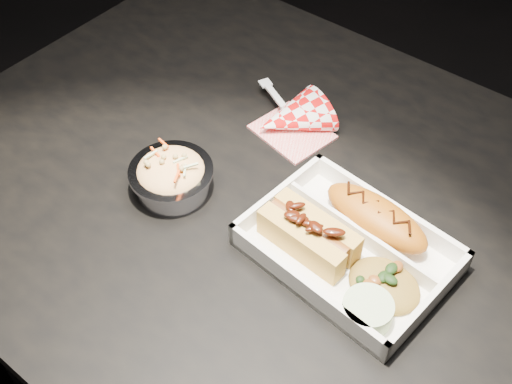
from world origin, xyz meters
TOP-DOWN VIEW (x-y plane):
  - dining_table at (0.00, 0.00)m, footprint 1.20×0.80m
  - food_tray at (0.07, -0.03)m, footprint 0.27×0.20m
  - fried_pastry at (0.07, 0.02)m, footprint 0.16×0.08m
  - hotdog at (0.02, -0.05)m, footprint 0.13×0.07m
  - fried_rice_mound at (0.13, -0.05)m, footprint 0.10×0.08m
  - cupcake_liner at (0.14, -0.10)m, footprint 0.06×0.06m
  - foil_coleslaw_cup at (-0.19, -0.09)m, footprint 0.12×0.12m
  - napkin_fork at (-0.13, 0.12)m, footprint 0.17×0.14m

SIDE VIEW (x-z plane):
  - dining_table at x=0.00m, z-range 0.28..1.03m
  - food_tray at x=0.07m, z-range 0.74..0.78m
  - napkin_fork at x=-0.13m, z-range 0.72..0.82m
  - cupcake_liner at x=0.14m, z-range 0.76..0.79m
  - fried_rice_mound at x=0.13m, z-range 0.76..0.79m
  - fried_pastry at x=0.07m, z-range 0.76..0.80m
  - foil_coleslaw_cup at x=-0.19m, z-range 0.75..0.81m
  - hotdog at x=0.02m, z-range 0.75..0.81m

